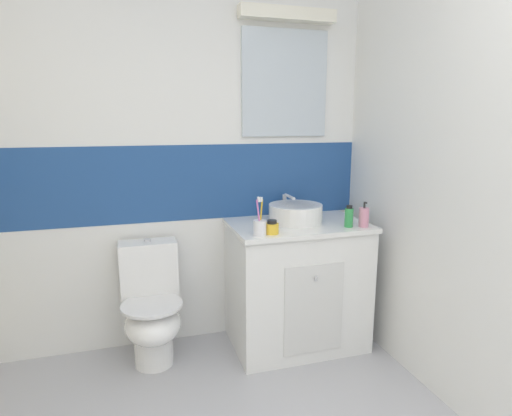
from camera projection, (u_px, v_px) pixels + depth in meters
The scene contains 9 objects.
wall_back_tiled at pixel (173, 158), 2.80m from camera, with size 3.20×0.20×2.50m.
wall_right_plain at pixel (487, 176), 2.01m from camera, with size 0.10×3.48×2.50m, color white.
vanity_cabinet at pixel (296, 284), 2.87m from camera, with size 0.88×0.60×0.85m.
sink_basin at pixel (295, 213), 2.79m from camera, with size 0.35×0.39×0.16m.
toilet at pixel (152, 308), 2.65m from camera, with size 0.37×0.50×0.77m.
toothbrush_cup at pixel (260, 226), 2.47m from camera, with size 0.08×0.08×0.23m.
soap_dispenser at pixel (364, 217), 2.67m from camera, with size 0.06×0.06×0.16m.
hair_gel_jar at pixel (272, 228), 2.51m from camera, with size 0.08×0.08×0.08m.
lotion_bottle_short at pixel (349, 217), 2.66m from camera, with size 0.05×0.05×0.14m.
Camera 1 is at (-0.27, -0.40, 1.51)m, focal length 29.89 mm.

